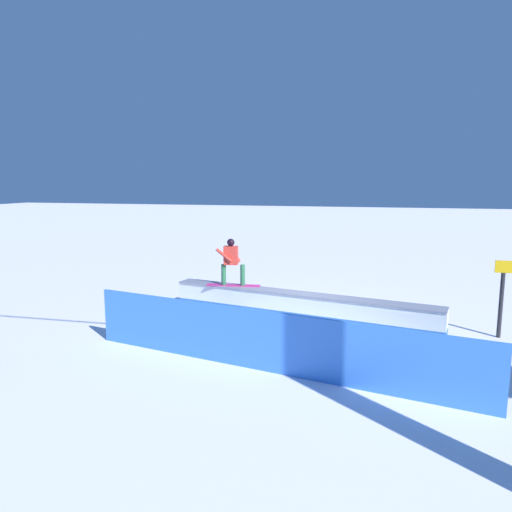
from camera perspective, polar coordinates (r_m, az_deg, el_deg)
The scene contains 5 objects.
ground_plane at distance 13.41m, azimuth 5.13°, elevation -7.70°, with size 120.00×120.00×0.00m, color white.
grind_box at distance 13.32m, azimuth 5.15°, elevation -6.22°, with size 7.63×2.10×0.79m.
snowboarder at distance 13.95m, azimuth -2.96°, elevation -0.55°, with size 1.62×0.52×1.39m.
safety_fence at distance 9.76m, azimuth 1.40°, elevation -10.21°, with size 8.65×0.06×1.26m, color #397CEA.
trail_marker at distance 13.16m, azimuth 27.32°, elevation -4.35°, with size 0.40×0.10×1.93m.
Camera 1 is at (-2.15, 12.67, 3.84)m, focal length 33.41 mm.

